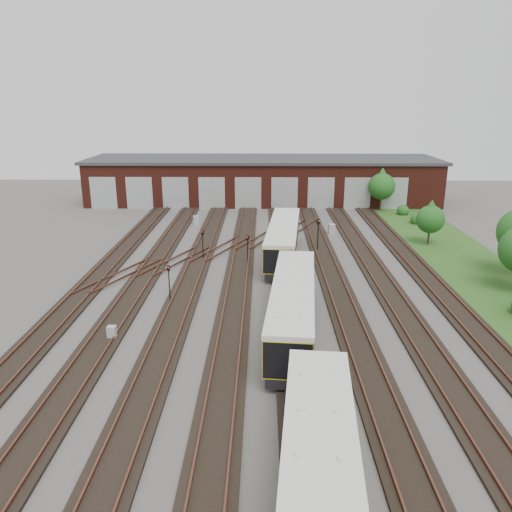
{
  "coord_description": "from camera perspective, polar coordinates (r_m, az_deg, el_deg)",
  "views": [
    {
      "loc": [
        0.07,
        -33.94,
        14.52
      ],
      "look_at": [
        -0.5,
        5.87,
        2.0
      ],
      "focal_mm": 35.0,
      "sensor_mm": 36.0,
      "label": 1
    }
  ],
  "objects": [
    {
      "name": "relay_cabinet_4",
      "position": [
        56.88,
        8.64,
        3.06
      ],
      "size": [
        0.76,
        0.67,
        1.14
      ],
      "primitive_type": "cube",
      "rotation": [
        0.0,
        0.0,
        0.15
      ],
      "color": "#A3A5A8",
      "rests_on": "ground"
    },
    {
      "name": "relay_cabinet_0",
      "position": [
        33.1,
        -16.15,
        -8.44
      ],
      "size": [
        0.55,
        0.46,
        0.9
      ],
      "primitive_type": "cube",
      "rotation": [
        0.0,
        0.0,
        -0.02
      ],
      "color": "#A3A5A8",
      "rests_on": "ground"
    },
    {
      "name": "signal_mast_2",
      "position": [
        49.8,
        7.11,
        2.9
      ],
      "size": [
        0.31,
        0.3,
        3.3
      ],
      "rotation": [
        0.0,
        0.0,
        0.3
      ],
      "color": "black",
      "rests_on": "ground"
    },
    {
      "name": "relay_cabinet_2",
      "position": [
        44.0,
        2.76,
        -1.2
      ],
      "size": [
        0.58,
        0.49,
        0.92
      ],
      "primitive_type": "cube",
      "rotation": [
        0.0,
        0.0,
        0.06
      ],
      "color": "#A3A5A8",
      "rests_on": "ground"
    },
    {
      "name": "maintenance_shed",
      "position": [
        74.78,
        0.77,
        8.75
      ],
      "size": [
        51.0,
        12.5,
        6.35
      ],
      "color": "#501C14",
      "rests_on": "ground"
    },
    {
      "name": "metro_train",
      "position": [
        32.17,
        4.22,
        -5.73
      ],
      "size": [
        3.97,
        46.84,
        3.03
      ],
      "rotation": [
        0.0,
        0.0,
        -0.09
      ],
      "color": "black",
      "rests_on": "ground"
    },
    {
      "name": "relay_cabinet_3",
      "position": [
        55.29,
        4.45,
        2.72
      ],
      "size": [
        0.62,
        0.52,
        1.01
      ],
      "primitive_type": "cube",
      "rotation": [
        0.0,
        0.0,
        0.02
      ],
      "color": "#A3A5A8",
      "rests_on": "ground"
    },
    {
      "name": "tree_1",
      "position": [
        54.5,
        19.34,
        4.33
      ],
      "size": [
        2.88,
        2.88,
        4.77
      ],
      "color": "#332717",
      "rests_on": "ground"
    },
    {
      "name": "ground",
      "position": [
        36.92,
        0.65,
        -5.7
      ],
      "size": [
        120.0,
        120.0,
        0.0
      ],
      "primitive_type": "plane",
      "color": "#41403D",
      "rests_on": "ground"
    },
    {
      "name": "bush_1",
      "position": [
        63.96,
        17.98,
        4.25
      ],
      "size": [
        1.69,
        1.69,
        1.69
      ],
      "primitive_type": "sphere",
      "color": "#164B15",
      "rests_on": "ground"
    },
    {
      "name": "tree_0",
      "position": [
        69.63,
        14.19,
        8.07
      ],
      "size": [
        3.56,
        3.56,
        5.9
      ],
      "color": "#332717",
      "rests_on": "ground"
    },
    {
      "name": "signal_mast_3",
      "position": [
        45.83,
        -0.98,
        1.21
      ],
      "size": [
        0.25,
        0.23,
        2.64
      ],
      "rotation": [
        0.0,
        0.0,
        -0.25
      ],
      "color": "black",
      "rests_on": "ground"
    },
    {
      "name": "bush_2",
      "position": [
        68.51,
        16.46,
        5.18
      ],
      "size": [
        1.57,
        1.57,
        1.57
      ],
      "primitive_type": "sphere",
      "color": "#164B15",
      "rests_on": "ground"
    },
    {
      "name": "relay_cabinet_1",
      "position": [
        61.17,
        -6.86,
        4.11
      ],
      "size": [
        0.74,
        0.67,
        1.06
      ],
      "primitive_type": "cube",
      "rotation": [
        0.0,
        0.0,
        0.25
      ],
      "color": "#A3A5A8",
      "rests_on": "ground"
    },
    {
      "name": "signal_mast_1",
      "position": [
        47.13,
        -6.12,
        1.73
      ],
      "size": [
        0.26,
        0.25,
        2.86
      ],
      "rotation": [
        0.0,
        0.0,
        -0.39
      ],
      "color": "black",
      "rests_on": "ground"
    },
    {
      "name": "track_network",
      "position": [
        37.42,
        0.4,
        -5.2
      ],
      "size": [
        30.4,
        70.0,
        0.33
      ],
      "color": "black",
      "rests_on": "ground"
    },
    {
      "name": "signal_mast_0",
      "position": [
        37.58,
        -9.92,
        -2.56
      ],
      "size": [
        0.23,
        0.21,
        2.86
      ],
      "rotation": [
        0.0,
        0.0,
        0.09
      ],
      "color": "black",
      "rests_on": "ground"
    },
    {
      "name": "grass_verge",
      "position": [
        49.99,
        23.04,
        -0.84
      ],
      "size": [
        8.0,
        55.0,
        0.05
      ],
      "primitive_type": "cube",
      "color": "#234C19",
      "rests_on": "ground"
    }
  ]
}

